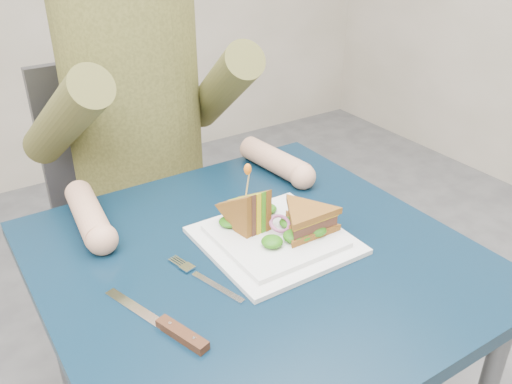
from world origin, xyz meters
TOP-DOWN VIEW (x-y plane):
  - table at (0.00, 0.00)m, footprint 0.75×0.75m
  - chair at (0.00, 0.65)m, footprint 0.42×0.40m
  - diner at (-0.00, 0.54)m, footprint 0.54×0.59m
  - plate at (0.05, 0.01)m, footprint 0.26×0.26m
  - sandwich_flat at (0.11, -0.01)m, footprint 0.13×0.13m
  - sandwich_upright at (0.02, 0.06)m, footprint 0.08×0.12m
  - fork at (-0.11, -0.02)m, footprint 0.06×0.18m
  - knife at (-0.22, -0.10)m, footprint 0.09×0.22m
  - toothpick at (0.02, 0.06)m, footprint 0.01×0.01m
  - toothpick_frill at (0.02, 0.06)m, footprint 0.01×0.01m
  - lettuce_spill at (0.06, 0.02)m, footprint 0.15×0.13m
  - onion_ring at (0.07, 0.02)m, footprint 0.04×0.04m

SIDE VIEW (x-z plane):
  - chair at x=0.00m, z-range 0.08..1.01m
  - table at x=0.00m, z-range 0.29..1.02m
  - fork at x=-0.11m, z-range 0.73..0.74m
  - knife at x=-0.22m, z-range 0.73..0.74m
  - plate at x=0.05m, z-range 0.73..0.75m
  - lettuce_spill at x=0.06m, z-range 0.75..0.77m
  - onion_ring at x=0.07m, z-range 0.75..0.78m
  - sandwich_flat at x=0.11m, z-range 0.75..0.80m
  - sandwich_upright at x=0.02m, z-range 0.72..0.85m
  - toothpick at x=0.02m, z-range 0.82..0.88m
  - toothpick_frill at x=0.02m, z-range 0.87..0.89m
  - diner at x=0.00m, z-range 0.54..1.29m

